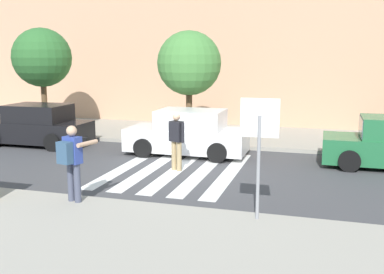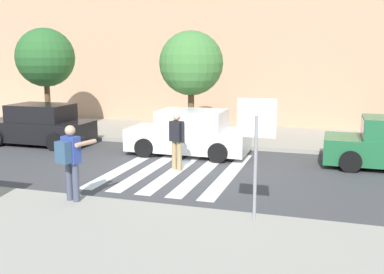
{
  "view_description": "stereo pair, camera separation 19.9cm",
  "coord_description": "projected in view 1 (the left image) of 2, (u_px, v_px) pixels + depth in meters",
  "views": [
    {
      "loc": [
        4.13,
        -12.15,
        3.39
      ],
      "look_at": [
        0.6,
        -0.2,
        1.1
      ],
      "focal_mm": 42.0,
      "sensor_mm": 36.0,
      "label": 1
    },
    {
      "loc": [
        4.32,
        -12.09,
        3.39
      ],
      "look_at": [
        0.6,
        -0.2,
        1.1
      ],
      "focal_mm": 42.0,
      "sensor_mm": 36.0,
      "label": 2
    }
  ],
  "objects": [
    {
      "name": "crosswalk_stripe_4",
      "position": [
        229.0,
        174.0,
        12.96
      ],
      "size": [
        0.44,
        5.2,
        0.01
      ],
      "primitive_type": "cube",
      "color": "silver",
      "rests_on": "ground"
    },
    {
      "name": "ground_plane",
      "position": [
        174.0,
        171.0,
        13.22
      ],
      "size": [
        120.0,
        120.0,
        0.0
      ],
      "primitive_type": "plane",
      "color": "#424244"
    },
    {
      "name": "parked_car_black",
      "position": [
        37.0,
        126.0,
        17.01
      ],
      "size": [
        4.1,
        1.92,
        1.55
      ],
      "color": "black",
      "rests_on": "ground"
    },
    {
      "name": "crosswalk_stripe_2",
      "position": [
        177.0,
        170.0,
        13.41
      ],
      "size": [
        0.44,
        5.2,
        0.01
      ],
      "primitive_type": "cube",
      "color": "silver",
      "rests_on": "ground"
    },
    {
      "name": "sidewalk_far",
      "position": [
        220.0,
        135.0,
        18.87
      ],
      "size": [
        60.0,
        4.8,
        0.14
      ],
      "primitive_type": "cube",
      "color": "#9E998C",
      "rests_on": "ground"
    },
    {
      "name": "sidewalk_near",
      "position": [
        53.0,
        260.0,
        7.36
      ],
      "size": [
        60.0,
        6.0,
        0.14
      ],
      "primitive_type": "cube",
      "color": "#9E998C",
      "rests_on": "ground"
    },
    {
      "name": "building_facade_far",
      "position": [
        241.0,
        57.0,
        22.44
      ],
      "size": [
        56.0,
        4.0,
        6.55
      ],
      "primitive_type": "cube",
      "color": "tan",
      "rests_on": "ground"
    },
    {
      "name": "stop_sign",
      "position": [
        259.0,
        132.0,
        8.72
      ],
      "size": [
        0.76,
        0.08,
        2.43
      ],
      "color": "gray",
      "rests_on": "sidewalk_near"
    },
    {
      "name": "street_tree_center",
      "position": [
        189.0,
        64.0,
        16.89
      ],
      "size": [
        2.42,
        2.42,
        4.15
      ],
      "color": "brown",
      "rests_on": "sidewalk_far"
    },
    {
      "name": "street_tree_west",
      "position": [
        42.0,
        58.0,
        19.02
      ],
      "size": [
        2.49,
        2.49,
        4.38
      ],
      "color": "brown",
      "rests_on": "sidewalk_far"
    },
    {
      "name": "photographer_with_backpack",
      "position": [
        72.0,
        157.0,
        9.89
      ],
      "size": [
        0.7,
        0.92,
        1.72
      ],
      "color": "#474C60",
      "rests_on": "sidewalk_near"
    },
    {
      "name": "crosswalk_stripe_1",
      "position": [
        152.0,
        168.0,
        13.63
      ],
      "size": [
        0.44,
        5.2,
        0.01
      ],
      "primitive_type": "cube",
      "color": "silver",
      "rests_on": "ground"
    },
    {
      "name": "crosswalk_stripe_0",
      "position": [
        127.0,
        166.0,
        13.85
      ],
      "size": [
        0.44,
        5.2,
        0.01
      ],
      "primitive_type": "cube",
      "color": "silver",
      "rests_on": "ground"
    },
    {
      "name": "pedestrian_crossing",
      "position": [
        176.0,
        138.0,
        13.17
      ],
      "size": [
        0.55,
        0.36,
        1.72
      ],
      "color": "tan",
      "rests_on": "ground"
    },
    {
      "name": "crosswalk_stripe_3",
      "position": [
        202.0,
        172.0,
        13.19
      ],
      "size": [
        0.44,
        5.2,
        0.01
      ],
      "primitive_type": "cube",
      "color": "silver",
      "rests_on": "ground"
    },
    {
      "name": "parked_car_white",
      "position": [
        188.0,
        134.0,
        15.34
      ],
      "size": [
        4.1,
        1.92,
        1.55
      ],
      "color": "white",
      "rests_on": "ground"
    }
  ]
}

